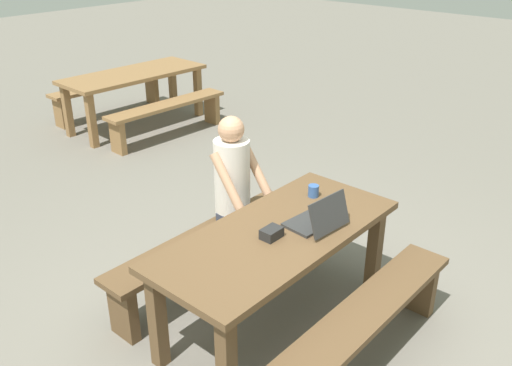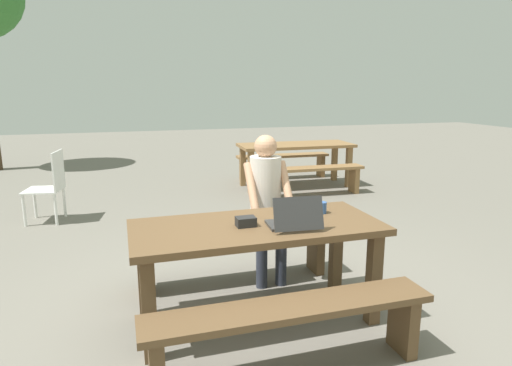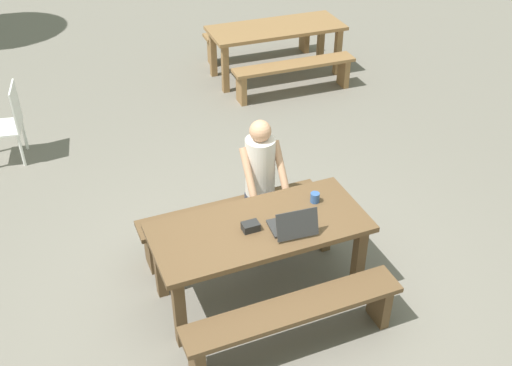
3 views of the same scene
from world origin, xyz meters
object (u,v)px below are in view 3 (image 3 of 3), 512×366
small_pouch (251,227)px  person_seated (262,176)px  coffee_mug (315,198)px  plastic_chair (8,122)px  picnic_table_front (260,236)px  picnic_table_mid (276,34)px  laptop (293,225)px

small_pouch → person_seated: bearing=60.5°
coffee_mug → plastic_chair: 3.90m
small_pouch → person_seated: size_ratio=0.10×
picnic_table_front → person_seated: person_seated is taller
small_pouch → picnic_table_mid: 4.69m
small_pouch → coffee_mug: coffee_mug is taller
picnic_table_front → picnic_table_mid: size_ratio=0.91×
laptop → plastic_chair: (-2.05, 3.35, -0.33)m
laptop → person_seated: person_seated is taller
laptop → small_pouch: laptop is taller
picnic_table_front → laptop: laptop is taller
small_pouch → plastic_chair: size_ratio=0.15×
small_pouch → plastic_chair: 3.66m
coffee_mug → person_seated: (-0.28, 0.53, -0.03)m
coffee_mug → plastic_chair: bearing=128.2°
picnic_table_front → plastic_chair: (-1.83, 3.18, -0.16)m
picnic_table_front → small_pouch: bearing=-164.6°
laptop → picnic_table_mid: (1.77, 4.34, -0.17)m
coffee_mug → picnic_table_mid: coffee_mug is taller
person_seated → picnic_table_mid: bearing=64.1°
picnic_table_front → person_seated: (0.29, 0.65, 0.13)m
picnic_table_mid → picnic_table_front: bearing=-113.6°
picnic_table_front → coffee_mug: (0.57, 0.12, 0.16)m
picnic_table_front → laptop: size_ratio=4.85×
picnic_table_mid → person_seated: bearing=-113.9°
coffee_mug → picnic_table_mid: (1.43, 4.05, -0.16)m
coffee_mug → plastic_chair: plastic_chair is taller
plastic_chair → laptop: bearing=41.3°
plastic_chair → picnic_table_mid: plastic_chair is taller
coffee_mug → laptop: bearing=-140.1°
small_pouch → plastic_chair: plastic_chair is taller
laptop → coffee_mug: laptop is taller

